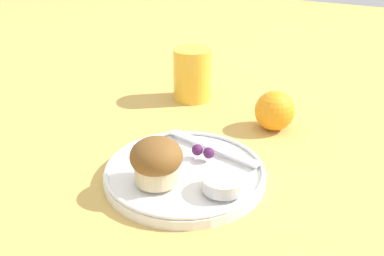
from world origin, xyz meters
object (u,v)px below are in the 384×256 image
(muffin, at_px, (157,161))
(butter_knife, at_px, (213,147))
(juice_glass, at_px, (192,74))
(orange_fruit, at_px, (275,111))

(muffin, xyz_separation_m, butter_knife, (0.03, 0.12, -0.03))
(juice_glass, bearing_deg, muffin, -69.69)
(orange_fruit, relative_size, juice_glass, 0.66)
(butter_knife, distance_m, juice_glass, 0.25)
(orange_fruit, height_order, juice_glass, juice_glass)
(muffin, distance_m, juice_glass, 0.34)
(orange_fruit, bearing_deg, juice_glass, 164.29)
(butter_knife, relative_size, juice_glass, 1.58)
(butter_knife, bearing_deg, orange_fruit, 83.60)
(orange_fruit, distance_m, juice_glass, 0.20)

